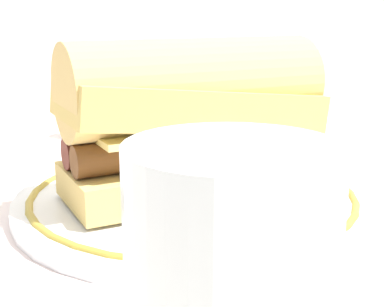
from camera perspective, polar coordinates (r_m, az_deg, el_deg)
ground_plane at (r=0.45m, az=1.22°, el=-5.49°), size 1.50×1.50×0.00m
plate at (r=0.45m, az=0.00°, el=-4.56°), size 0.29×0.29×0.01m
sausage_sandwich at (r=0.43m, az=0.00°, el=4.12°), size 0.22×0.14×0.12m
salt_shaker at (r=0.70m, az=-11.05°, el=4.94°), size 0.04×0.04×0.09m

